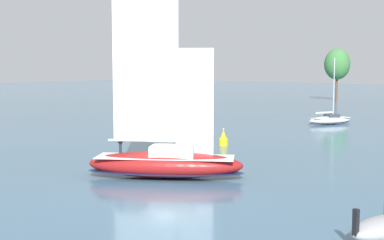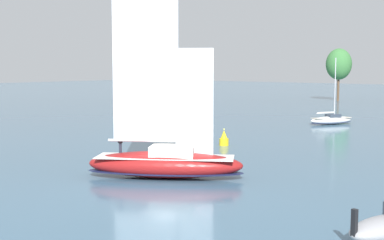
{
  "view_description": "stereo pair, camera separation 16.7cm",
  "coord_description": "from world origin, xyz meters",
  "px_view_note": "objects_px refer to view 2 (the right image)",
  "views": [
    {
      "loc": [
        24.83,
        -27.58,
        7.84
      ],
      "look_at": [
        0.0,
        3.0,
        3.85
      ],
      "focal_mm": 50.0,
      "sensor_mm": 36.0,
      "label": 1
    },
    {
      "loc": [
        24.96,
        -27.48,
        7.84
      ],
      "look_at": [
        0.0,
        3.0,
        3.85
      ],
      "focal_mm": 50.0,
      "sensor_mm": 36.0,
      "label": 2
    }
  ],
  "objects_px": {
    "sailboat_main": "(165,161)",
    "sailboat_moored_near_marina": "(331,120)",
    "tree_shore_right": "(339,64)",
    "channel_buoy": "(224,139)"
  },
  "relations": [
    {
      "from": "tree_shore_right",
      "to": "sailboat_moored_near_marina",
      "type": "xyz_separation_m",
      "value": [
        19.78,
        -46.38,
        -7.6
      ]
    },
    {
      "from": "tree_shore_right",
      "to": "sailboat_main",
      "type": "bearing_deg",
      "value": -73.42
    },
    {
      "from": "sailboat_moored_near_marina",
      "to": "channel_buoy",
      "type": "bearing_deg",
      "value": -89.71
    },
    {
      "from": "sailboat_main",
      "to": "channel_buoy",
      "type": "xyz_separation_m",
      "value": [
        -5.76,
        15.0,
        -0.52
      ]
    },
    {
      "from": "tree_shore_right",
      "to": "sailboat_moored_near_marina",
      "type": "relative_size",
      "value": 1.31
    },
    {
      "from": "sailboat_main",
      "to": "channel_buoy",
      "type": "distance_m",
      "value": 16.08
    },
    {
      "from": "sailboat_main",
      "to": "tree_shore_right",
      "type": "bearing_deg",
      "value": 106.58
    },
    {
      "from": "sailboat_main",
      "to": "sailboat_moored_near_marina",
      "type": "xyz_separation_m",
      "value": [
        -5.88,
        39.79,
        -0.58
      ]
    },
    {
      "from": "channel_buoy",
      "to": "tree_shore_right",
      "type": "bearing_deg",
      "value": 105.62
    },
    {
      "from": "tree_shore_right",
      "to": "channel_buoy",
      "type": "height_order",
      "value": "tree_shore_right"
    }
  ]
}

